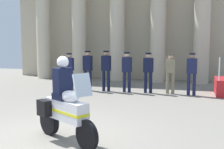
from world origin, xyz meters
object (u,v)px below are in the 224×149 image
at_px(officer_in_row_2, 106,67).
at_px(officer_in_row_4, 148,69).
at_px(officer_in_row_1, 88,67).
at_px(motorcycle_with_rider, 64,106).
at_px(officer_in_row_3, 127,69).
at_px(officer_in_row_5, 170,70).
at_px(officer_in_row_0, 69,68).
at_px(officer_in_row_6, 192,70).

bearing_deg(officer_in_row_2, officer_in_row_4, -170.54).
bearing_deg(officer_in_row_1, officer_in_row_2, -170.61).
distance_m(officer_in_row_1, motorcycle_with_rider, 6.72).
xyz_separation_m(officer_in_row_3, officer_in_row_4, (0.90, 0.06, -0.01)).
height_order(officer_in_row_2, officer_in_row_5, officer_in_row_2).
height_order(officer_in_row_0, officer_in_row_6, officer_in_row_6).
height_order(officer_in_row_3, officer_in_row_4, officer_in_row_3).
bearing_deg(officer_in_row_2, officer_in_row_5, -169.91).
relative_size(officer_in_row_5, motorcycle_with_rider, 0.87).
relative_size(officer_in_row_1, officer_in_row_4, 1.03).
bearing_deg(officer_in_row_6, officer_in_row_0, 6.83).
bearing_deg(officer_in_row_5, motorcycle_with_rider, 82.94).
relative_size(officer_in_row_4, officer_in_row_5, 1.02).
bearing_deg(officer_in_row_3, motorcycle_with_rider, 98.32).
height_order(officer_in_row_1, motorcycle_with_rider, motorcycle_with_rider).
xyz_separation_m(officer_in_row_0, officer_in_row_4, (3.56, -0.05, 0.03)).
distance_m(officer_in_row_3, motorcycle_with_rider, 6.48).
bearing_deg(officer_in_row_6, officer_in_row_2, 7.36).
bearing_deg(officer_in_row_2, officer_in_row_0, 5.76).
height_order(officer_in_row_2, officer_in_row_6, officer_in_row_2).
bearing_deg(officer_in_row_4, officer_in_row_0, 7.65).
bearing_deg(motorcycle_with_rider, officer_in_row_0, 144.46).
distance_m(officer_in_row_2, motorcycle_with_rider, 6.57).
distance_m(officer_in_row_3, officer_in_row_5, 1.81).
bearing_deg(officer_in_row_0, officer_in_row_4, -172.35).
bearing_deg(officer_in_row_0, officer_in_row_6, -173.17).
xyz_separation_m(officer_in_row_0, officer_in_row_6, (5.32, -0.15, 0.04)).
distance_m(officer_in_row_1, officer_in_row_5, 3.57).
xyz_separation_m(officer_in_row_0, officer_in_row_1, (0.91, -0.10, 0.07)).
distance_m(officer_in_row_4, motorcycle_with_rider, 6.60).
bearing_deg(officer_in_row_6, officer_in_row_4, 5.19).
xyz_separation_m(officer_in_row_3, officer_in_row_6, (2.66, -0.04, -0.00)).
relative_size(officer_in_row_1, officer_in_row_3, 1.02).
distance_m(officer_in_row_2, officer_in_row_6, 3.58).
bearing_deg(officer_in_row_4, motorcycle_with_rider, 90.47).
distance_m(officer_in_row_3, officer_in_row_4, 0.90).
xyz_separation_m(officer_in_row_1, officer_in_row_2, (0.84, 0.01, 0.01)).
relative_size(officer_in_row_2, officer_in_row_6, 1.03).
distance_m(officer_in_row_1, officer_in_row_4, 2.66).
xyz_separation_m(officer_in_row_1, officer_in_row_5, (3.57, 0.09, -0.05)).
distance_m(officer_in_row_0, officer_in_row_6, 5.32).
height_order(officer_in_row_1, officer_in_row_3, officer_in_row_1).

